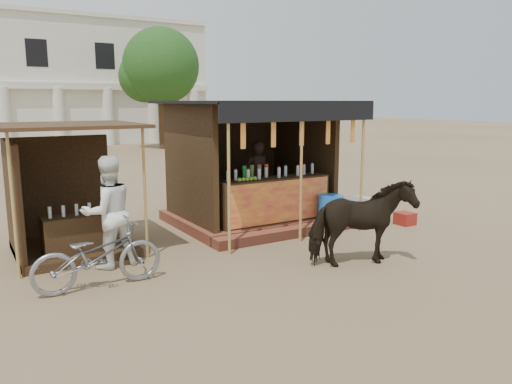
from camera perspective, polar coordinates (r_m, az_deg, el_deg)
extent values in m
plane|color=#846B4C|center=(8.30, 5.84, -9.19)|extent=(120.00, 120.00, 0.00)
cube|color=brown|center=(11.60, -0.67, -2.92)|extent=(3.40, 2.80, 0.22)
cube|color=brown|center=(10.34, 3.74, -4.65)|extent=(3.40, 0.35, 0.20)
cube|color=#3A2815|center=(10.69, 1.92, -0.86)|extent=(2.60, 0.55, 0.95)
cube|color=red|center=(10.46, 2.78, -1.12)|extent=(2.50, 0.02, 0.88)
cube|color=#3A2815|center=(12.45, -3.63, 4.32)|extent=(3.00, 0.12, 2.50)
cube|color=#3A2815|center=(10.68, -7.63, 3.26)|extent=(0.12, 2.50, 2.50)
cube|color=#3A2815|center=(12.20, 5.40, 4.17)|extent=(0.12, 2.50, 2.50)
cube|color=black|center=(11.12, -0.16, 10.23)|extent=(3.60, 3.60, 0.06)
cube|color=black|center=(9.65, 5.39, 9.11)|extent=(3.60, 0.06, 0.36)
cylinder|color=tan|center=(8.92, -3.13, 1.33)|extent=(0.06, 0.06, 2.75)
cylinder|color=tan|center=(9.77, 5.17, 2.09)|extent=(0.06, 0.06, 2.75)
cylinder|color=tan|center=(10.79, 12.03, 2.68)|extent=(0.06, 0.06, 2.75)
cube|color=red|center=(8.97, -1.48, 6.70)|extent=(0.10, 0.02, 0.55)
cube|color=red|center=(9.31, 2.01, 6.83)|extent=(0.10, 0.02, 0.55)
cube|color=red|center=(9.68, 5.25, 6.93)|extent=(0.10, 0.02, 0.55)
cube|color=red|center=(10.08, 8.24, 6.99)|extent=(0.10, 0.02, 0.55)
cube|color=red|center=(10.51, 11.00, 7.04)|extent=(0.10, 0.02, 0.55)
imported|color=black|center=(11.63, 0.10, 1.77)|extent=(0.65, 0.49, 1.64)
cube|color=#3A2815|center=(9.95, -20.07, -6.02)|extent=(2.00, 2.00, 0.15)
cube|color=#3A2815|center=(10.65, -21.42, 0.33)|extent=(1.90, 0.10, 2.10)
cube|color=#3A2815|center=(9.60, -25.98, -1.03)|extent=(0.10, 1.90, 2.10)
cube|color=#472D19|center=(9.49, -20.80, 7.14)|extent=(2.40, 2.40, 0.06)
cylinder|color=tan|center=(8.54, -26.01, -1.47)|extent=(0.05, 0.05, 2.35)
cylinder|color=tan|center=(8.96, -12.57, -0.15)|extent=(0.05, 0.05, 2.35)
cube|color=#3A2815|center=(9.39, -19.58, -4.89)|extent=(1.20, 0.50, 0.80)
imported|color=black|center=(8.61, 11.94, -3.52)|extent=(1.90, 1.22, 1.48)
imported|color=gray|center=(7.85, -17.64, -6.93)|extent=(1.92, 0.67, 1.01)
imported|color=white|center=(8.67, -16.54, -2.23)|extent=(1.01, 0.83, 1.89)
cylinder|color=blue|center=(10.99, 8.50, -2.32)|extent=(0.64, 0.64, 0.76)
cube|color=maroon|center=(11.86, 16.66, -2.93)|extent=(0.37, 0.40, 0.28)
cube|color=#17693E|center=(12.33, 11.44, -1.90)|extent=(0.73, 0.61, 0.40)
cube|color=white|center=(12.29, 11.48, -0.86)|extent=(0.75, 0.63, 0.06)
cube|color=silver|center=(32.74, -27.04, 10.83)|extent=(26.00, 0.50, 0.40)
cylinder|color=silver|center=(32.74, -26.77, 7.52)|extent=(0.70, 0.70, 3.60)
cylinder|color=silver|center=(33.13, -21.56, 7.92)|extent=(0.70, 0.70, 3.60)
cylinder|color=silver|center=(33.78, -16.51, 8.24)|extent=(0.70, 0.70, 3.60)
cylinder|color=silver|center=(34.68, -11.67, 8.49)|extent=(0.70, 0.70, 3.60)
cylinder|color=silver|center=(35.81, -7.10, 8.67)|extent=(0.70, 0.70, 3.60)
cylinder|color=#382314|center=(30.21, -10.62, 8.67)|extent=(0.50, 0.50, 4.00)
sphere|color=#2A591E|center=(30.26, -10.79, 13.98)|extent=(4.40, 4.40, 4.40)
sphere|color=#2A591E|center=(30.52, -12.60, 12.75)|extent=(2.99, 2.99, 2.99)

